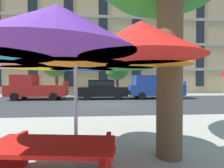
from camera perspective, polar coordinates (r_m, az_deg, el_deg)
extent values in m
plane|color=#2D3033|center=(12.02, -1.67, -6.96)|extent=(120.00, 120.00, 0.00)
cube|color=gray|center=(18.76, -2.81, -3.90)|extent=(56.00, 3.60, 0.12)
cube|color=tan|center=(27.30, -3.42, 10.99)|extent=(37.66, 12.00, 12.80)
cube|color=#9E937F|center=(20.91, -3.02, 5.21)|extent=(36.90, 0.08, 0.36)
cube|color=#9E937F|center=(21.38, -3.03, 13.80)|extent=(36.90, 0.08, 0.36)
cube|color=#9E937F|center=(22.31, -3.04, 21.84)|extent=(36.90, 0.08, 0.36)
cube|color=black|center=(22.82, -25.21, 13.91)|extent=(1.10, 0.06, 11.60)
cube|color=black|center=(21.76, -14.48, 14.62)|extent=(1.10, 0.06, 11.60)
cube|color=black|center=(21.48, -3.03, 14.83)|extent=(1.10, 0.06, 11.60)
cube|color=black|center=(22.01, 8.29, 14.49)|extent=(1.10, 0.06, 11.60)
cube|color=black|center=(23.29, 18.66, 13.69)|extent=(1.10, 0.06, 11.60)
cube|color=black|center=(25.21, 27.64, 12.65)|extent=(1.10, 0.06, 11.60)
cube|color=#B21E19|center=(16.50, -23.77, -2.02)|extent=(5.10, 1.90, 0.96)
cube|color=#B21E19|center=(16.87, -27.32, 1.18)|extent=(1.90, 1.75, 0.90)
cube|color=#B21E19|center=(15.85, -15.31, 0.30)|extent=(0.16, 1.75, 0.36)
cylinder|color=black|center=(17.01, -17.66, -3.51)|extent=(0.68, 0.22, 0.68)
cylinder|color=black|center=(15.17, -19.26, -4.06)|extent=(0.68, 0.22, 0.68)
cylinder|color=black|center=(17.98, -27.54, -3.34)|extent=(0.68, 0.22, 0.68)
cylinder|color=black|center=(16.25, -30.14, -3.81)|extent=(0.68, 0.22, 0.68)
cube|color=black|center=(15.62, -3.13, -2.54)|extent=(4.40, 1.76, 0.80)
cube|color=black|center=(15.59, -3.68, 0.17)|extent=(2.30, 1.55, 0.68)
cube|color=black|center=(15.59, -3.68, 0.17)|extent=(2.32, 1.57, 0.32)
cylinder|color=black|center=(16.62, 1.50, -3.71)|extent=(0.60, 0.22, 0.60)
cylinder|color=black|center=(14.88, 2.25, -4.26)|extent=(0.60, 0.22, 0.60)
cylinder|color=black|center=(16.54, -7.95, -3.74)|extent=(0.60, 0.22, 0.60)
cylinder|color=black|center=(14.79, -8.33, -4.30)|extent=(0.60, 0.22, 0.60)
cube|color=navy|center=(16.53, 14.50, -1.96)|extent=(5.10, 1.90, 0.96)
cube|color=navy|center=(16.18, 10.83, 1.29)|extent=(1.90, 1.75, 0.90)
cube|color=navy|center=(17.48, 22.17, 0.32)|extent=(0.16, 1.75, 0.36)
cylinder|color=black|center=(18.02, 18.25, -3.26)|extent=(0.68, 0.22, 0.68)
cylinder|color=black|center=(16.29, 20.87, -3.73)|extent=(0.68, 0.22, 0.68)
cylinder|color=black|center=(17.03, 8.39, -3.47)|extent=(0.68, 0.22, 0.68)
cylinder|color=black|center=(15.20, 10.03, -4.01)|extent=(0.68, 0.22, 0.68)
cylinder|color=slate|center=(24.57, 33.48, -0.48)|extent=(0.07, 0.07, 2.20)
cylinder|color=red|center=(24.58, 33.51, 2.74)|extent=(0.03, 0.68, 0.68)
cylinder|color=#4C3823|center=(19.48, -18.20, -0.10)|extent=(0.31, 0.31, 2.61)
sphere|color=#387F33|center=(19.68, -18.01, 6.45)|extent=(1.78, 1.78, 1.78)
sphere|color=#387F33|center=(19.65, -18.77, 6.26)|extent=(2.73, 2.73, 2.73)
cylinder|color=#4C3823|center=(18.59, 1.79, -0.39)|extent=(0.34, 0.34, 2.43)
sphere|color=#387F33|center=(18.58, 1.70, 5.45)|extent=(2.65, 2.65, 2.65)
sphere|color=#387F33|center=(18.60, 1.45, 6.90)|extent=(2.17, 2.17, 2.17)
cylinder|color=silver|center=(2.94, -12.13, -8.22)|extent=(0.06, 0.06, 2.39)
cone|color=orange|center=(3.05, 12.04, 10.43)|extent=(1.49, 1.49, 0.45)
cone|color=green|center=(3.83, 2.87, 8.53)|extent=(1.49, 1.49, 0.45)
cone|color=blue|center=(4.17, -9.98, 7.89)|extent=(1.49, 1.49, 0.45)
cone|color=yellow|center=(4.00, -23.26, 8.13)|extent=(1.49, 1.49, 0.45)
cone|color=#662D9E|center=(1.75, -17.71, 17.55)|extent=(1.49, 1.49, 0.45)
cone|color=red|center=(2.13, 9.41, 14.62)|extent=(1.49, 1.49, 0.45)
cone|color=orange|center=(2.96, -12.21, 11.53)|extent=(1.86, 1.86, 0.53)
cube|color=red|center=(2.72, -19.67, -18.97)|extent=(1.89, 1.03, 0.06)
cube|color=red|center=(3.37, -15.34, -20.37)|extent=(1.82, 0.52, 0.05)
cylinder|color=brown|center=(3.62, 18.83, 3.33)|extent=(0.52, 0.52, 3.63)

